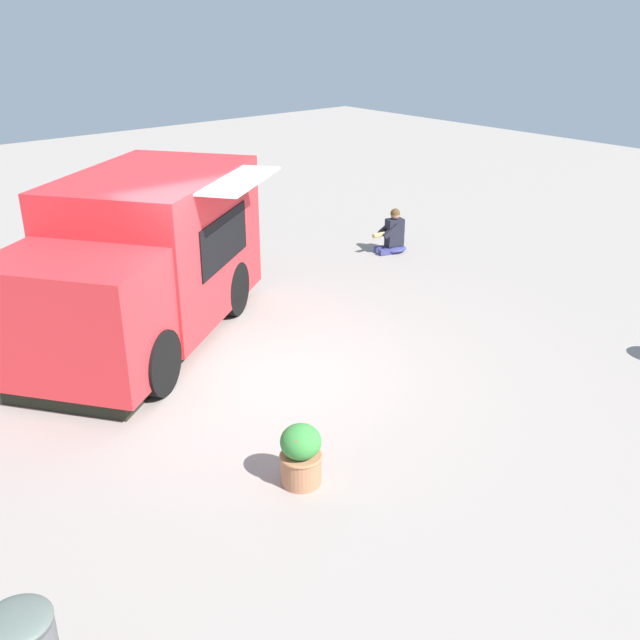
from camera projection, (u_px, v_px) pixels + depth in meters
The scene contains 4 objects.
ground_plane at pixel (250, 364), 10.05m from camera, with size 40.00×40.00×0.00m, color #9C9289.
food_truck at pixel (142, 266), 10.45m from camera, with size 4.39×4.97×2.37m.
person_customer at pixel (393, 236), 14.49m from camera, with size 0.57×0.80×0.90m.
planter_flowering_far at pixel (301, 454), 7.42m from camera, with size 0.45×0.45×0.68m.
Camera 1 is at (7.46, -5.07, 4.59)m, focal length 40.44 mm.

